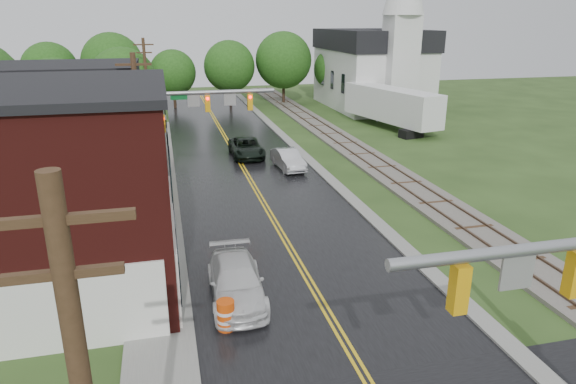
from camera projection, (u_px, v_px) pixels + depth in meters
name	position (u px, v px, depth m)	size (l,w,h in m)	color
main_road	(245.00, 171.00, 37.77)	(10.00, 90.00, 0.02)	black
curb_right	(298.00, 150.00, 43.59)	(0.80, 70.00, 0.12)	gray
sidewalk_left	(159.00, 199.00, 31.78)	(2.40, 50.00, 0.12)	gray
yellow_house	(72.00, 150.00, 30.60)	(8.00, 7.00, 6.40)	tan
darkred_building	(105.00, 134.00, 39.43)	(7.00, 6.00, 4.40)	#3F0F0C
church	(375.00, 60.00, 62.24)	(10.40, 18.40, 20.00)	silver
railroad	(349.00, 146.00, 44.58)	(3.20, 80.00, 0.30)	#59544C
traffic_signal_far	(196.00, 112.00, 32.64)	(7.34, 0.43, 7.20)	gray
utility_pole_b	(140.00, 135.00, 27.37)	(1.80, 0.28, 9.00)	#382616
utility_pole_c	(147.00, 86.00, 47.62)	(1.80, 0.28, 9.00)	#382616
tree_left_c	(58.00, 97.00, 42.33)	(6.00, 6.00, 7.65)	black
tree_left_e	(125.00, 83.00, 48.88)	(6.40, 6.40, 8.16)	black
suv_dark	(246.00, 148.00, 41.39)	(2.45, 5.32, 1.48)	black
sedan_silver	(288.00, 160.00, 37.98)	(1.53, 4.38, 1.44)	silver
pickup_white	(236.00, 282.00, 20.29)	(2.08, 5.11, 1.48)	silver
semi_trailer	(391.00, 105.00, 51.87)	(5.57, 13.12, 4.01)	black
construction_barrel	(226.00, 315.00, 18.31)	(0.64, 0.64, 1.14)	#D44409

